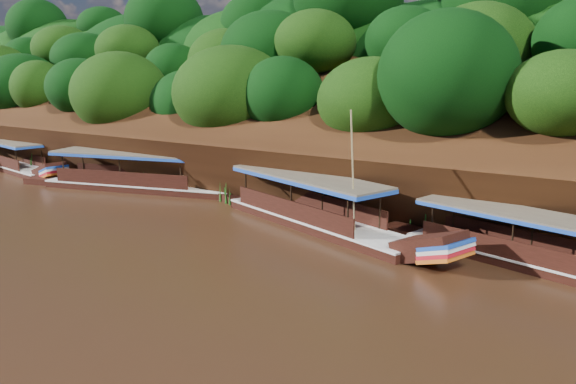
{
  "coord_description": "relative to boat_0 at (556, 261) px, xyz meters",
  "views": [
    {
      "loc": [
        16.11,
        -17.26,
        8.17
      ],
      "look_at": [
        -0.13,
        7.0,
        1.84
      ],
      "focal_mm": 35.0,
      "sensor_mm": 36.0,
      "label": 1
    }
  ],
  "objects": [
    {
      "name": "riverbank",
      "position": [
        -13.08,
        15.66,
        1.37
      ],
      "size": [
        120.0,
        30.06,
        19.4
      ],
      "color": "black",
      "rests_on": "ground"
    },
    {
      "name": "reeds",
      "position": [
        -16.94,
        2.58,
        0.31
      ],
      "size": [
        48.35,
        2.0,
        1.93
      ],
      "color": "#226018",
      "rests_on": "ground"
    },
    {
      "name": "ground",
      "position": [
        -13.07,
        -7.07,
        -0.52
      ],
      "size": [
        160.0,
        160.0,
        0.0
      ],
      "primitive_type": "plane",
      "color": "black",
      "rests_on": "ground"
    },
    {
      "name": "boat_2",
      "position": [
        -25.97,
        2.0,
        0.08
      ],
      "size": [
        16.75,
        6.66,
        7.18
      ],
      "rotation": [
        0.0,
        0.0,
        0.28
      ],
      "color": "black",
      "rests_on": "ground"
    },
    {
      "name": "boat_1",
      "position": [
        -10.94,
        0.18,
        0.09
      ],
      "size": [
        15.47,
        6.95,
        6.96
      ],
      "rotation": [
        0.0,
        0.0,
        -0.32
      ],
      "color": "black",
      "rests_on": "ground"
    },
    {
      "name": "boat_3",
      "position": [
        -40.91,
        1.24,
        0.04
      ],
      "size": [
        13.91,
        4.17,
        2.92
      ],
      "rotation": [
        0.0,
        0.0,
        -0.16
      ],
      "color": "black",
      "rests_on": "ground"
    },
    {
      "name": "boat_0",
      "position": [
        0.0,
        0.0,
        0.0
      ],
      "size": [
        14.14,
        5.14,
        6.09
      ],
      "rotation": [
        0.0,
        0.0,
        -0.24
      ],
      "color": "black",
      "rests_on": "ground"
    }
  ]
}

